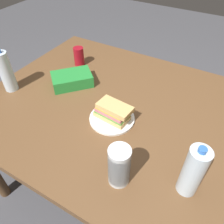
% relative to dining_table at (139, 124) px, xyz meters
% --- Properties ---
extents(ground_plane, '(8.00, 8.00, 0.00)m').
position_rel_dining_table_xyz_m(ground_plane, '(0.00, 0.00, -0.69)').
color(ground_plane, '#4C4C51').
extents(dining_table, '(1.73, 1.16, 0.76)m').
position_rel_dining_table_xyz_m(dining_table, '(0.00, 0.00, 0.00)').
color(dining_table, brown).
rests_on(dining_table, ground_plane).
extents(paper_plate, '(0.23, 0.23, 0.01)m').
position_rel_dining_table_xyz_m(paper_plate, '(-0.11, -0.11, 0.08)').
color(paper_plate, white).
rests_on(paper_plate, dining_table).
extents(sandwich, '(0.19, 0.11, 0.08)m').
position_rel_dining_table_xyz_m(sandwich, '(-0.10, -0.10, 0.13)').
color(sandwich, '#DBB26B').
rests_on(sandwich, paper_plate).
extents(soda_can_red, '(0.07, 0.07, 0.12)m').
position_rel_dining_table_xyz_m(soda_can_red, '(-0.56, 0.24, 0.14)').
color(soda_can_red, maroon).
rests_on(soda_can_red, dining_table).
extents(chip_bag, '(0.27, 0.27, 0.07)m').
position_rel_dining_table_xyz_m(chip_bag, '(-0.47, 0.04, 0.11)').
color(chip_bag, '#268C38').
rests_on(chip_bag, dining_table).
extents(water_bottle_tall, '(0.07, 0.07, 0.25)m').
position_rel_dining_table_xyz_m(water_bottle_tall, '(-0.75, -0.18, 0.19)').
color(water_bottle_tall, silver).
rests_on(water_bottle_tall, dining_table).
extents(plastic_cup_stack, '(0.08, 0.08, 0.18)m').
position_rel_dining_table_xyz_m(plastic_cup_stack, '(0.08, -0.39, 0.17)').
color(plastic_cup_stack, silver).
rests_on(plastic_cup_stack, dining_table).
extents(water_bottle_spare, '(0.08, 0.08, 0.25)m').
position_rel_dining_table_xyz_m(water_bottle_spare, '(0.32, -0.29, 0.19)').
color(water_bottle_spare, silver).
rests_on(water_bottle_spare, dining_table).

